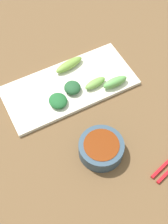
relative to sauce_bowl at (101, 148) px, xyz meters
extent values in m
cube|color=brown|center=(0.16, -0.02, -0.03)|extent=(2.10, 2.10, 0.02)
cylinder|color=#304657|center=(0.00, 0.00, 0.00)|extent=(0.12, 0.12, 0.04)
cylinder|color=maroon|center=(0.00, 0.00, 0.01)|extent=(0.09, 0.09, 0.03)
cube|color=silver|center=(0.23, -0.02, -0.02)|extent=(0.18, 0.40, 0.01)
ellipsoid|color=#1E5D2B|center=(0.19, 0.04, 0.00)|extent=(0.06, 0.06, 0.02)
ellipsoid|color=#76A33E|center=(0.30, -0.05, 0.00)|extent=(0.05, 0.10, 0.02)
ellipsoid|color=#70A347|center=(0.20, -0.09, 0.00)|extent=(0.04, 0.07, 0.02)
ellipsoid|color=#62AB53|center=(0.17, -0.14, 0.00)|extent=(0.03, 0.08, 0.03)
ellipsoid|color=#21512C|center=(0.21, -0.02, 0.00)|extent=(0.06, 0.05, 0.03)
camera|label=1|loc=(-0.30, 0.21, 0.76)|focal=50.83mm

